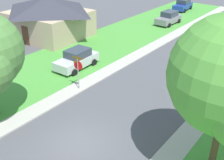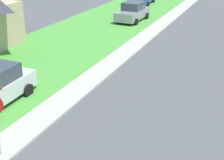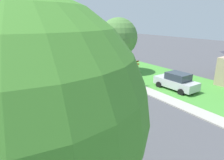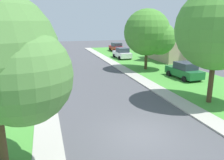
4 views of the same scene
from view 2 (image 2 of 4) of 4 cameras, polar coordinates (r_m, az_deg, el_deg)
The scene contains 3 objects.
sidewalk_west at distance 17.13m, azimuth -3.49°, elevation 0.48°, with size 1.40×56.00×0.10m, color #ADA89E.
lawn_west at distance 19.63m, azimuth -15.74°, elevation 2.70°, with size 8.00×56.00×0.08m, color #479338.
car_grey_behind_trees at distance 29.52m, azimuth 3.77°, elevation 12.20°, with size 2.14×4.35×1.76m.
Camera 2 is at (2.74, -1.85, 6.86)m, focal length 50.51 mm.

